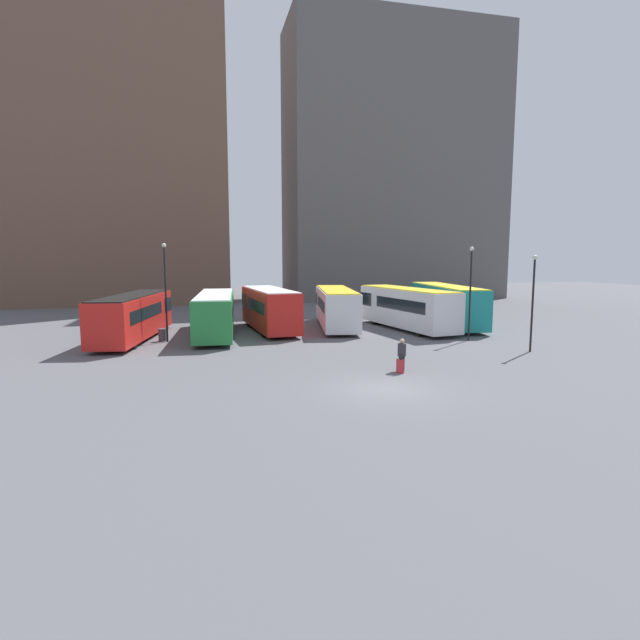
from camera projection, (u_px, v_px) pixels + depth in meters
ground_plane at (387, 389)px, 21.25m from camera, size 160.00×160.00×0.00m
building_block_left at (109, 142)px, 60.54m from camera, size 27.72×13.54×39.16m
building_block_right at (393, 166)px, 69.19m from camera, size 29.37×12.22×36.40m
bus_0 at (134, 315)px, 34.12m from camera, size 4.36×12.06×3.08m
bus_1 at (215, 312)px, 36.03m from camera, size 3.36×12.22×3.02m
bus_2 at (269, 308)px, 38.18m from camera, size 3.39×10.10×3.22m
bus_3 at (336, 306)px, 40.15m from camera, size 4.44×11.69×3.10m
bus_4 at (406, 307)px, 39.04m from camera, size 4.09×11.39×3.22m
bus_5 at (446, 303)px, 41.37m from camera, size 4.16×12.54×3.32m
traveler at (402, 352)px, 24.63m from camera, size 0.43×0.43×1.61m
suitcase at (400, 366)px, 24.22m from camera, size 0.27×0.38×0.98m
lamp_post_0 at (533, 295)px, 29.37m from camera, size 0.28×0.28×5.73m
lamp_post_1 at (470, 286)px, 33.39m from camera, size 0.28×0.28×6.30m
lamp_post_2 at (165, 285)px, 32.76m from camera, size 0.28×0.28×6.52m
trash_bin at (162, 335)px, 33.42m from camera, size 0.52×0.52×0.85m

